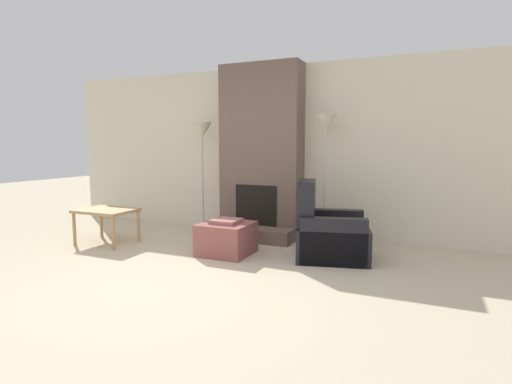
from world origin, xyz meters
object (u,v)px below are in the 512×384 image
at_px(ottoman, 226,238).
at_px(floor_lamp_left, 202,137).
at_px(side_table, 106,213).
at_px(floor_lamp_right, 325,131).
at_px(armchair, 327,235).

height_order(ottoman, floor_lamp_left, floor_lamp_left).
bearing_deg(side_table, floor_lamp_right, 23.74).
height_order(armchair, side_table, armchair).
bearing_deg(floor_lamp_right, side_table, -156.26).
distance_m(ottoman, armchair, 1.27).
bearing_deg(floor_lamp_left, floor_lamp_right, 0.00).
bearing_deg(ottoman, armchair, 15.63).
relative_size(ottoman, floor_lamp_right, 0.34).
bearing_deg(floor_lamp_left, ottoman, -46.91).
bearing_deg(floor_lamp_right, floor_lamp_left, 180.00).
bearing_deg(armchair, ottoman, 91.77).
distance_m(armchair, side_table, 3.10).
bearing_deg(floor_lamp_right, ottoman, -133.39).
xyz_separation_m(side_table, floor_lamp_right, (2.83, 1.24, 1.15)).
bearing_deg(floor_lamp_left, armchair, -17.94).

